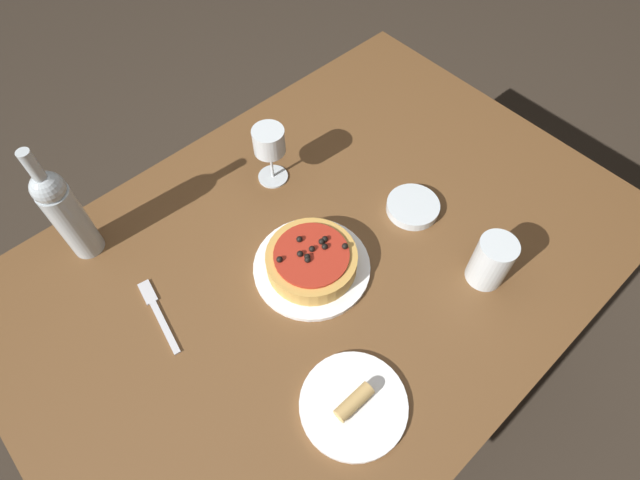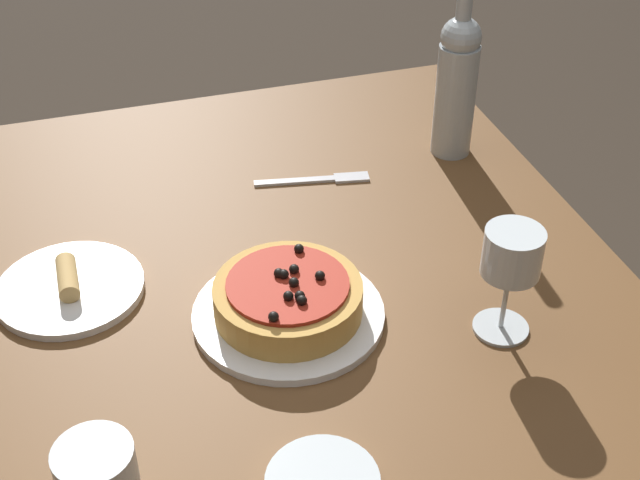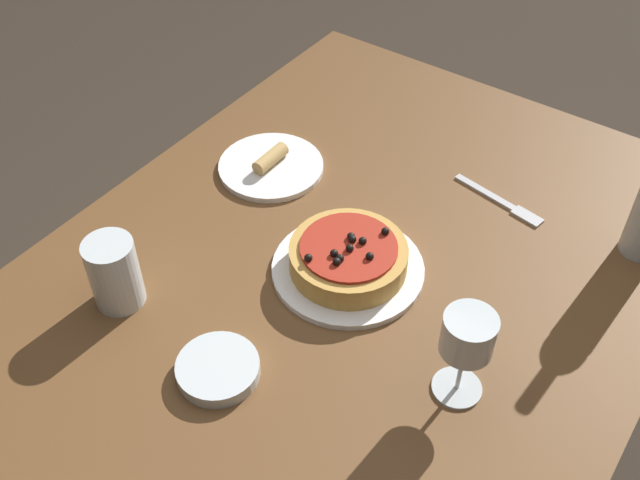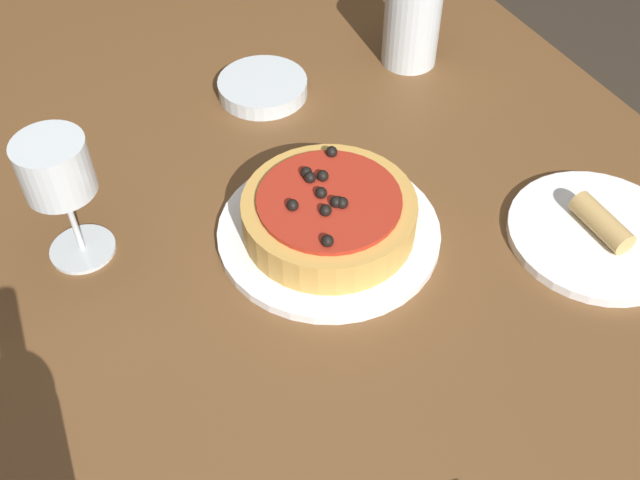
{
  "view_description": "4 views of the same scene",
  "coord_description": "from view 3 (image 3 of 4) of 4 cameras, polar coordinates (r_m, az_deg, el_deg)",
  "views": [
    {
      "loc": [
        -0.42,
        -0.44,
        1.73
      ],
      "look_at": [
        -0.01,
        -0.0,
        0.83
      ],
      "focal_mm": 28.0,
      "sensor_mm": 36.0,
      "label": 1
    },
    {
      "loc": [
        0.85,
        -0.24,
        1.57
      ],
      "look_at": [
        -0.07,
        0.05,
        0.85
      ],
      "focal_mm": 50.0,
      "sensor_mm": 36.0,
      "label": 2
    },
    {
      "loc": [
        0.71,
        0.47,
        1.7
      ],
      "look_at": [
        -0.01,
        -0.04,
        0.84
      ],
      "focal_mm": 42.0,
      "sensor_mm": 36.0,
      "label": 3
    },
    {
      "loc": [
        -0.59,
        0.27,
        1.4
      ],
      "look_at": [
        -0.11,
        0.03,
        0.82
      ],
      "focal_mm": 42.0,
      "sensor_mm": 36.0,
      "label": 4
    }
  ],
  "objects": [
    {
      "name": "side_plate",
      "position": [
        1.51,
        -3.76,
        5.68
      ],
      "size": [
        0.21,
        0.21,
        0.04
      ],
      "color": "white",
      "rests_on": "dining_table"
    },
    {
      "name": "water_cup",
      "position": [
        1.26,
        -15.4,
        -2.44
      ],
      "size": [
        0.08,
        0.08,
        0.13
      ],
      "color": "silver",
      "rests_on": "dining_table"
    },
    {
      "name": "dining_table",
      "position": [
        1.34,
        1.18,
        -6.06
      ],
      "size": [
        1.44,
        1.01,
        0.75
      ],
      "color": "brown",
      "rests_on": "ground_plane"
    },
    {
      "name": "dinner_plate",
      "position": [
        1.3,
        2.14,
        -2.22
      ],
      "size": [
        0.26,
        0.26,
        0.01
      ],
      "color": "white",
      "rests_on": "dining_table"
    },
    {
      "name": "side_bowl",
      "position": [
        1.17,
        -7.78,
        -9.71
      ],
      "size": [
        0.13,
        0.13,
        0.02
      ],
      "color": "silver",
      "rests_on": "dining_table"
    },
    {
      "name": "wine_glass",
      "position": [
        1.07,
        11.17,
        -7.4
      ],
      "size": [
        0.08,
        0.08,
        0.16
      ],
      "color": "silver",
      "rests_on": "dining_table"
    },
    {
      "name": "fork",
      "position": [
        1.47,
        13.79,
        2.77
      ],
      "size": [
        0.05,
        0.2,
        0.0
      ],
      "rotation": [
        0.0,
        0.0,
        1.39
      ],
      "color": "silver",
      "rests_on": "dining_table"
    },
    {
      "name": "pizza",
      "position": [
        1.28,
        2.17,
        -1.27
      ],
      "size": [
        0.2,
        0.2,
        0.06
      ],
      "color": "gold",
      "rests_on": "dinner_plate"
    }
  ]
}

